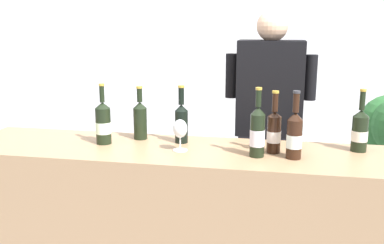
% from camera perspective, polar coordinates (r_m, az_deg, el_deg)
% --- Properties ---
extents(wall_back, '(8.00, 0.10, 2.80)m').
position_cam_1_polar(wall_back, '(4.84, 4.90, 10.17)').
color(wall_back, white).
rests_on(wall_back, ground_plane).
extents(counter, '(2.35, 0.57, 0.95)m').
position_cam_1_polar(counter, '(2.54, -2.27, -13.84)').
color(counter, '#9E7A56').
rests_on(counter, ground_plane).
extents(wine_bottle_0, '(0.09, 0.09, 0.34)m').
position_cam_1_polar(wine_bottle_0, '(2.48, -11.42, -0.13)').
color(wine_bottle_0, black).
rests_on(wine_bottle_0, counter).
extents(wine_bottle_1, '(0.07, 0.07, 0.32)m').
position_cam_1_polar(wine_bottle_1, '(2.45, -1.39, 0.11)').
color(wine_bottle_1, black).
rests_on(wine_bottle_1, counter).
extents(wine_bottle_2, '(0.08, 0.08, 0.33)m').
position_cam_1_polar(wine_bottle_2, '(2.45, 20.91, -1.01)').
color(wine_bottle_2, black).
rests_on(wine_bottle_2, counter).
extents(wine_bottle_3, '(0.07, 0.07, 0.32)m').
position_cam_1_polar(wine_bottle_3, '(2.30, 10.57, -1.16)').
color(wine_bottle_3, black).
rests_on(wine_bottle_3, counter).
extents(wine_bottle_4, '(0.08, 0.08, 0.31)m').
position_cam_1_polar(wine_bottle_4, '(2.55, -6.73, 0.40)').
color(wine_bottle_4, black).
rests_on(wine_bottle_4, counter).
extents(wine_bottle_5, '(0.08, 0.08, 0.34)m').
position_cam_1_polar(wine_bottle_5, '(2.22, 13.13, -1.62)').
color(wine_bottle_5, black).
rests_on(wine_bottle_5, counter).
extents(wine_bottle_6, '(0.08, 0.08, 0.35)m').
position_cam_1_polar(wine_bottle_6, '(2.21, 8.46, -1.28)').
color(wine_bottle_6, black).
rests_on(wine_bottle_6, counter).
extents(wine_glass, '(0.08, 0.08, 0.17)m').
position_cam_1_polar(wine_glass, '(2.30, -1.55, -1.04)').
color(wine_glass, silver).
rests_on(wine_glass, counter).
extents(person_server, '(0.58, 0.24, 1.69)m').
position_cam_1_polar(person_server, '(2.98, 9.78, -2.80)').
color(person_server, black).
rests_on(person_server, ground_plane).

